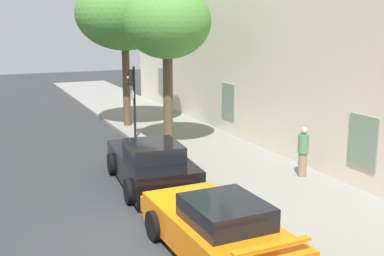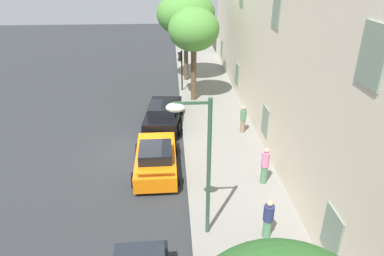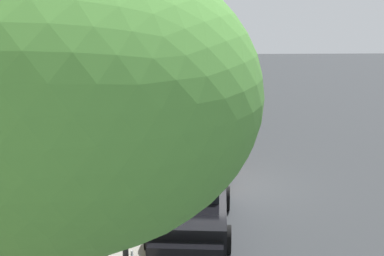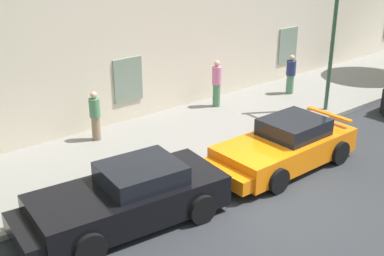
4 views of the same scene
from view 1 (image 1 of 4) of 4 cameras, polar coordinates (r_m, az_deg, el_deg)
The scene contains 8 objects.
ground_plane at distance 11.79m, azimuth -5.48°, elevation -12.31°, with size 80.00×80.00×0.00m, color #2B2D30.
sidewalk at distance 13.76m, azimuth 12.80°, elevation -8.56°, with size 60.00×4.20×0.14m, color gray.
sportscar_red_lead at distance 15.09m, azimuth -5.05°, elevation -4.17°, with size 5.07×2.48×1.40m.
sportscar_yellow_flank at distance 10.57m, azimuth 2.70°, elevation -11.64°, with size 4.72×2.14×1.37m.
tree_midblock at distance 22.68m, azimuth -8.00°, elevation 13.18°, with size 4.43×4.43×6.83m.
tree_far_end at distance 18.50m, azimuth -2.95°, elevation 12.33°, with size 3.32×3.32×6.23m.
traffic_light at distance 20.27m, azimuth -7.08°, elevation 4.53°, with size 0.44×0.36×3.01m.
pedestrian_strolling at distance 15.56m, azimuth 12.99°, elevation -2.70°, with size 0.48×0.48×1.60m.
Camera 1 is at (10.17, -3.40, 4.90)m, focal length 45.11 mm.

